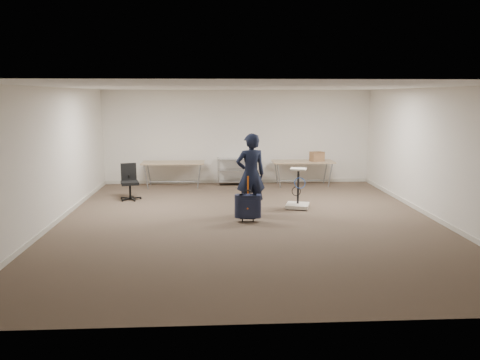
{
  "coord_description": "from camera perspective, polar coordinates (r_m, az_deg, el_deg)",
  "views": [
    {
      "loc": [
        -0.7,
        -9.55,
        2.63
      ],
      "look_at": [
        -0.16,
        0.3,
        0.84
      ],
      "focal_mm": 35.0,
      "sensor_mm": 36.0,
      "label": 1
    }
  ],
  "objects": [
    {
      "name": "cardboard_box",
      "position": [
        13.91,
        9.37,
        2.85
      ],
      "size": [
        0.43,
        0.37,
        0.28
      ],
      "primitive_type": "cube",
      "rotation": [
        0.0,
        0.0,
        0.3
      ],
      "color": "brown",
      "rests_on": "folding_table_right"
    },
    {
      "name": "room_shell",
      "position": [
        11.25,
        0.5,
        -2.99
      ],
      "size": [
        8.0,
        9.0,
        9.0
      ],
      "color": "white",
      "rests_on": "ground"
    },
    {
      "name": "office_chair",
      "position": [
        12.29,
        -13.27,
        -1.05
      ],
      "size": [
        0.56,
        0.56,
        0.92
      ],
      "color": "black",
      "rests_on": "ground"
    },
    {
      "name": "folding_table_right",
      "position": [
        13.88,
        7.69,
        2.09
      ],
      "size": [
        1.8,
        0.75,
        0.73
      ],
      "color": "#967C5C",
      "rests_on": "ground"
    },
    {
      "name": "equipment_cart",
      "position": [
        11.12,
        7.05,
        -2.16
      ],
      "size": [
        0.65,
        0.65,
        0.95
      ],
      "color": "beige",
      "rests_on": "ground"
    },
    {
      "name": "folding_table_left",
      "position": [
        13.69,
        -8.15,
        1.96
      ],
      "size": [
        1.8,
        0.75,
        0.73
      ],
      "color": "#967C5C",
      "rests_on": "ground"
    },
    {
      "name": "person",
      "position": [
        10.33,
        1.31,
        0.69
      ],
      "size": [
        0.74,
        0.57,
        1.82
      ],
      "primitive_type": "imported",
      "rotation": [
        0.0,
        0.0,
        3.35
      ],
      "color": "black",
      "rests_on": "ground"
    },
    {
      "name": "ground",
      "position": [
        9.92,
        1.01,
        -5.1
      ],
      "size": [
        9.0,
        9.0,
        0.0
      ],
      "primitive_type": "plane",
      "color": "#423428",
      "rests_on": "ground"
    },
    {
      "name": "suitcase",
      "position": [
        9.84,
        0.96,
        -3.23
      ],
      "size": [
        0.38,
        0.24,
        0.98
      ],
      "color": "#151D31",
      "rests_on": "ground"
    },
    {
      "name": "wire_shelf",
      "position": [
        13.94,
        -0.23,
        1.22
      ],
      "size": [
        1.22,
        0.47,
        0.8
      ],
      "color": "silver",
      "rests_on": "ground"
    }
  ]
}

